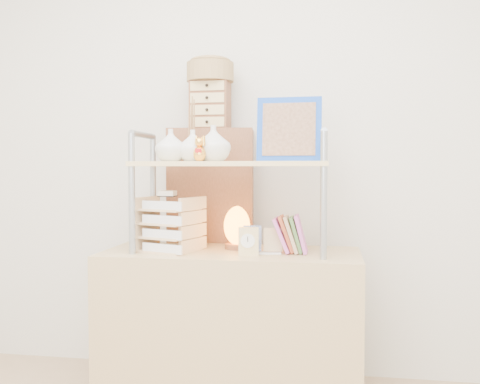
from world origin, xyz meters
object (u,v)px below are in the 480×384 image
(desk, at_px, (231,330))
(letter_tray, at_px, (168,227))
(salt_lamp, at_px, (237,227))
(cabinet, at_px, (212,254))

(desk, relative_size, letter_tray, 4.12)
(desk, height_order, letter_tray, letter_tray)
(salt_lamp, bearing_deg, desk, -100.27)
(letter_tray, bearing_deg, desk, 9.83)
(cabinet, relative_size, letter_tray, 4.63)
(desk, bearing_deg, letter_tray, -170.17)
(desk, xyz_separation_m, cabinet, (-0.18, 0.37, 0.30))
(desk, distance_m, salt_lamp, 0.49)
(desk, bearing_deg, cabinet, 115.38)
(desk, distance_m, letter_tray, 0.57)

